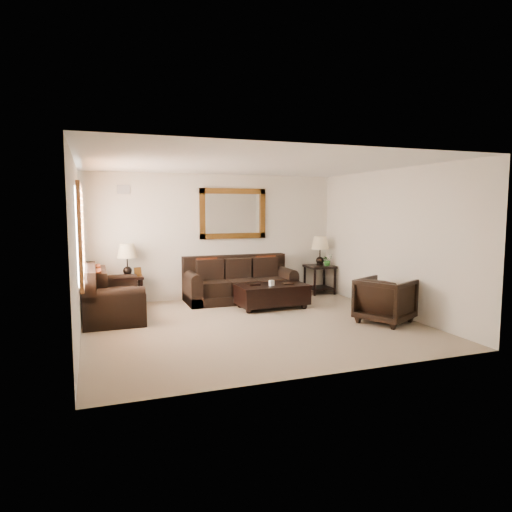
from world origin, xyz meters
name	(u,v)px	position (x,y,z in m)	size (l,w,h in m)	color
room	(253,246)	(0.00, 0.00, 1.35)	(5.51, 5.01, 2.71)	gray
window	(81,234)	(-2.70, 0.90, 1.55)	(0.07, 1.96, 1.66)	white
mirror	(233,214)	(0.41, 2.47, 1.85)	(1.50, 0.06, 1.10)	#4C2E0F
air_vent	(123,189)	(-1.90, 2.48, 2.35)	(0.25, 0.02, 0.18)	#999999
sofa	(239,284)	(0.41, 2.05, 0.34)	(2.31, 1.00, 0.94)	black
loveseat	(109,299)	(-2.29, 1.28, 0.35)	(1.01, 1.70, 0.95)	black
end_table_left	(128,266)	(-1.89, 2.17, 0.82)	(0.57, 0.57, 1.26)	black
end_table_right	(320,256)	(2.40, 2.16, 0.86)	(0.60, 0.60, 1.32)	black
coffee_table	(272,294)	(0.78, 1.07, 0.29)	(1.42, 0.80, 0.59)	black
armchair	(385,298)	(2.20, -0.63, 0.43)	(0.83, 0.78, 0.86)	black
potted_plant	(327,261)	(2.53, 2.05, 0.76)	(0.24, 0.27, 0.21)	#1E551D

